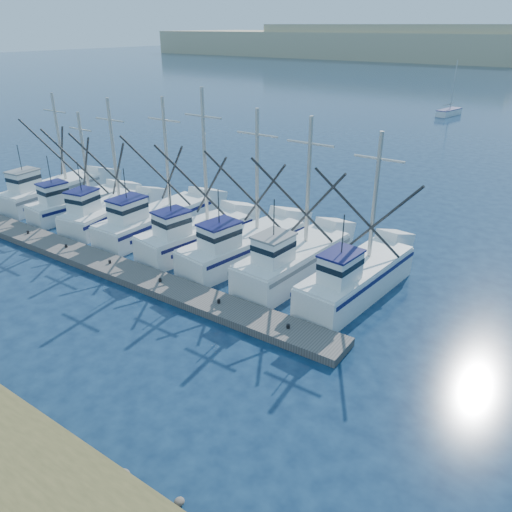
# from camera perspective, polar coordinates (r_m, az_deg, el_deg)

# --- Properties ---
(ground) EXTENTS (500.00, 500.00, 0.00)m
(ground) POSITION_cam_1_polar(r_m,az_deg,el_deg) (21.09, -10.52, -13.35)
(ground) COLOR #0C1D36
(ground) RESTS_ON ground
(floating_dock) EXTENTS (29.71, 2.38, 0.40)m
(floating_dock) POSITION_cam_1_polar(r_m,az_deg,el_deg) (30.08, -16.30, -1.14)
(floating_dock) COLOR #615B57
(floating_dock) RESTS_ON ground
(trawler_fleet) EXTENTS (29.39, 8.98, 9.69)m
(trawler_fleet) POSITION_cam_1_polar(r_m,az_deg,el_deg) (32.41, -9.01, 3.00)
(trawler_fleet) COLOR white
(trawler_fleet) RESTS_ON ground
(sailboat_far) EXTENTS (2.61, 5.62, 8.10)m
(sailboat_far) POSITION_cam_1_polar(r_m,az_deg,el_deg) (86.15, 21.18, 15.07)
(sailboat_far) COLOR white
(sailboat_far) RESTS_ON ground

